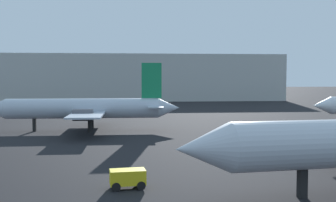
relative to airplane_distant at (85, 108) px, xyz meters
The scene contains 3 objects.
airplane_distant is the anchor object (origin of this frame).
baggage_cart 31.69m from the airplane_distant, 79.21° to the right, with size 2.53×1.62×1.30m.
terminal_building 78.63m from the airplane_distant, 83.75° to the left, with size 93.93×21.57×14.66m, color #B7B7B2.
Camera 1 is at (-3.99, -6.07, 7.63)m, focal length 44.50 mm.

